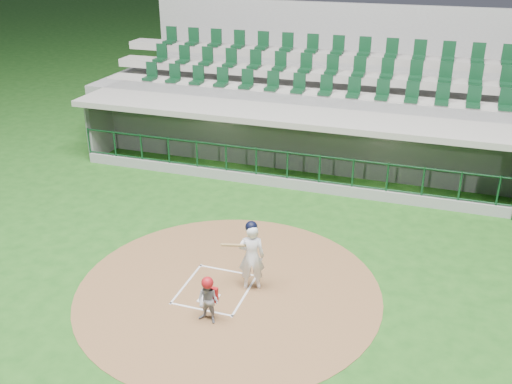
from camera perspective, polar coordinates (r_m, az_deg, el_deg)
ground at (r=13.97m, az=-3.62°, el=-9.06°), size 120.00×120.00×0.00m
dirt_circle at (r=13.72m, az=-2.75°, el=-9.70°), size 7.20×7.20×0.01m
home_plate at (r=13.42m, az=-4.75°, el=-10.53°), size 0.43×0.43×0.02m
batter_box_chalk at (r=13.73m, az=-4.09°, el=-9.65°), size 1.55×1.80×0.01m
dugout_structure at (r=20.24m, az=4.84°, el=4.93°), size 16.40×3.70×3.00m
seating_deck at (r=22.98m, az=6.56°, el=8.46°), size 17.00×6.72×5.15m
batter at (r=13.29m, az=-0.47°, el=-6.33°), size 0.89×0.93×1.77m
catcher at (r=12.42m, az=-4.80°, el=-10.68°), size 0.56×0.46×1.12m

